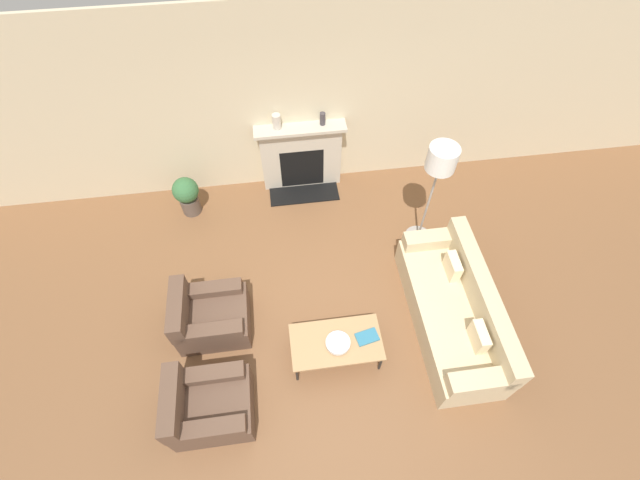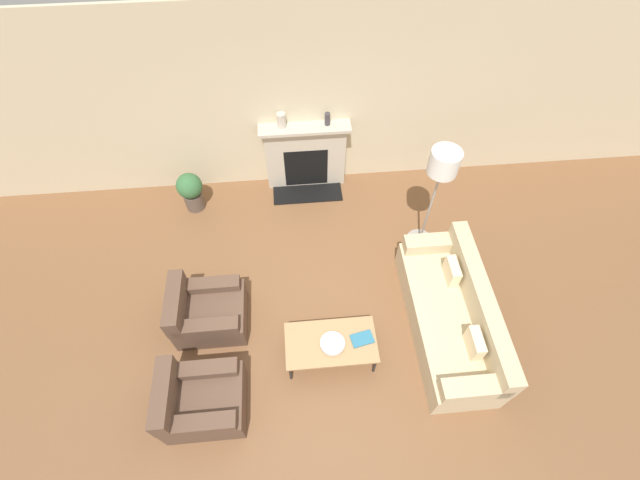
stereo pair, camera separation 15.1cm
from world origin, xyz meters
name	(u,v)px [view 2 (the right image)]	position (x,y,z in m)	size (l,w,h in m)	color
ground_plane	(327,352)	(0.00, 0.00, 0.00)	(18.00, 18.00, 0.00)	brown
wall_back	(306,102)	(0.00, 3.11, 1.45)	(18.00, 0.06, 2.90)	beige
fireplace	(306,157)	(-0.04, 2.96, 0.56)	(1.35, 0.59, 1.15)	beige
couch	(452,315)	(1.59, 0.22, 0.31)	(0.84, 2.14, 0.83)	#CCB78E
armchair_near	(200,401)	(-1.48, -0.54, 0.27)	(0.88, 0.75, 0.73)	brown
armchair_far	(206,312)	(-1.48, 0.56, 0.27)	(0.88, 0.75, 0.73)	brown
coffee_table	(331,343)	(0.04, -0.03, 0.36)	(1.08, 0.59, 0.39)	tan
bowl	(332,344)	(0.06, -0.06, 0.43)	(0.29, 0.29, 0.07)	silver
book	(362,339)	(0.42, -0.02, 0.40)	(0.29, 0.22, 0.02)	teal
floor_lamp	(441,172)	(1.55, 1.61, 1.43)	(0.39, 0.39, 1.76)	gray
mantel_vase_left	(281,120)	(-0.37, 2.98, 1.27)	(0.12, 0.12, 0.23)	beige
mantel_vase_center_left	(327,119)	(0.29, 2.98, 1.25)	(0.08, 0.08, 0.19)	#3D383D
potted_plant	(191,190)	(-1.83, 2.59, 0.37)	(0.39, 0.39, 0.66)	brown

